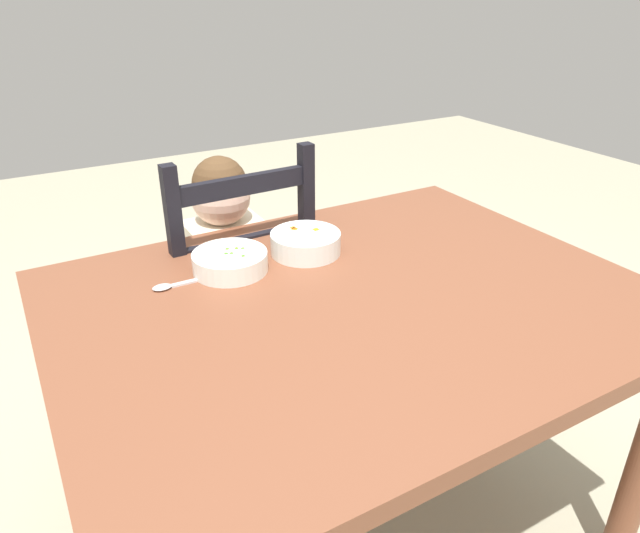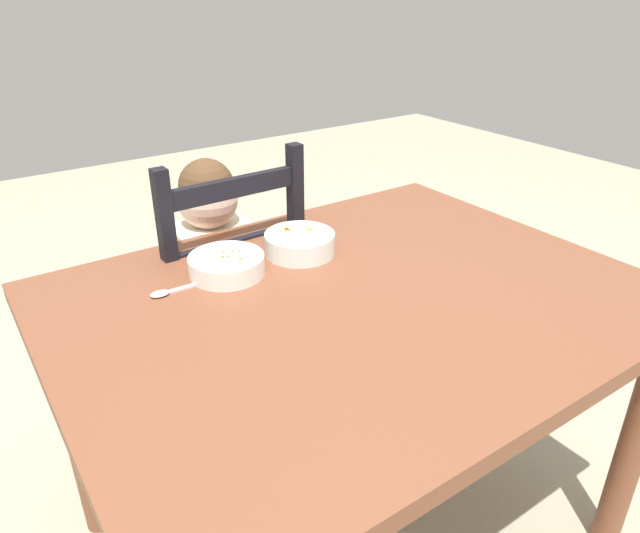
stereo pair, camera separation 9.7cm
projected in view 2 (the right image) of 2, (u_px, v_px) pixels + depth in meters
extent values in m
plane|color=#A39D83|center=(348.00, 530.00, 1.64)|extent=(8.00, 8.00, 0.00)
cube|color=brown|center=(355.00, 301.00, 1.30)|extent=(1.29, 1.00, 0.04)
cylinder|color=brown|center=(635.00, 439.00, 1.45)|extent=(0.07, 0.07, 0.73)
cylinder|color=brown|center=(77.00, 425.00, 1.50)|extent=(0.07, 0.07, 0.73)
cylinder|color=brown|center=(406.00, 300.00, 2.07)|extent=(0.07, 0.07, 0.73)
cube|color=black|center=(215.00, 318.00, 1.84)|extent=(0.43, 0.43, 0.02)
cube|color=black|center=(242.00, 331.00, 2.17)|extent=(0.04, 0.04, 0.42)
cube|color=black|center=(144.00, 367.00, 1.97)|extent=(0.04, 0.04, 0.42)
cube|color=black|center=(299.00, 382.00, 1.90)|extent=(0.04, 0.04, 0.42)
cube|color=black|center=(192.00, 430.00, 1.70)|extent=(0.04, 0.04, 0.42)
cube|color=black|center=(296.00, 240.00, 1.67)|extent=(0.04, 0.04, 0.56)
cube|color=black|center=(172.00, 276.00, 1.47)|extent=(0.04, 0.04, 0.56)
cube|color=black|center=(233.00, 188.00, 1.48)|extent=(0.36, 0.03, 0.05)
cube|color=black|center=(237.00, 247.00, 1.56)|extent=(0.36, 0.03, 0.05)
cube|color=beige|center=(214.00, 274.00, 1.74)|extent=(0.22, 0.14, 0.32)
sphere|color=beige|center=(208.00, 199.00, 1.63)|extent=(0.17, 0.17, 0.17)
sphere|color=#533921|center=(206.00, 186.00, 1.62)|extent=(0.16, 0.16, 0.16)
cylinder|color=#3F4C72|center=(225.00, 402.00, 1.79)|extent=(0.07, 0.07, 0.44)
cylinder|color=#3F4C72|center=(256.00, 389.00, 1.85)|extent=(0.07, 0.07, 0.44)
cylinder|color=beige|center=(184.00, 274.00, 1.56)|extent=(0.06, 0.24, 0.13)
cylinder|color=beige|center=(268.00, 251.00, 1.70)|extent=(0.06, 0.24, 0.13)
cylinder|color=white|center=(227.00, 265.00, 1.37)|extent=(0.18, 0.18, 0.05)
cylinder|color=white|center=(227.00, 273.00, 1.38)|extent=(0.08, 0.08, 0.01)
cylinder|color=#4D8E29|center=(226.00, 262.00, 1.36)|extent=(0.15, 0.15, 0.03)
sphere|color=#50842B|center=(228.00, 258.00, 1.36)|extent=(0.01, 0.01, 0.01)
sphere|color=#439425|center=(223.00, 258.00, 1.35)|extent=(0.01, 0.01, 0.01)
sphere|color=#53861C|center=(232.00, 253.00, 1.38)|extent=(0.01, 0.01, 0.01)
sphere|color=#548B30|center=(239.00, 252.00, 1.38)|extent=(0.01, 0.01, 0.01)
sphere|color=#529924|center=(223.00, 254.00, 1.38)|extent=(0.01, 0.01, 0.01)
sphere|color=#4B8F25|center=(241.00, 260.00, 1.34)|extent=(0.01, 0.01, 0.01)
cylinder|color=white|center=(300.00, 244.00, 1.47)|extent=(0.18, 0.18, 0.05)
cylinder|color=white|center=(300.00, 252.00, 1.48)|extent=(0.08, 0.08, 0.01)
cylinder|color=orange|center=(300.00, 241.00, 1.47)|extent=(0.15, 0.15, 0.03)
cube|color=orange|center=(286.00, 230.00, 1.49)|extent=(0.01, 0.01, 0.01)
cube|color=orange|center=(288.00, 231.00, 1.48)|extent=(0.02, 0.02, 0.01)
cube|color=orange|center=(309.00, 231.00, 1.48)|extent=(0.02, 0.02, 0.01)
cube|color=silver|center=(189.00, 287.00, 1.32)|extent=(0.10, 0.01, 0.00)
ellipsoid|color=silver|center=(160.00, 294.00, 1.28)|extent=(0.04, 0.03, 0.01)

